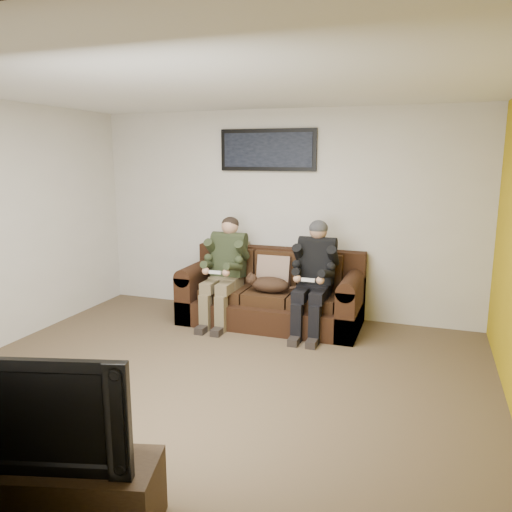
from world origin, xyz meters
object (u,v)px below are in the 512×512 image
at_px(person_left, 225,264).
at_px(television, 35,407).
at_px(sofa, 273,295).
at_px(cat, 268,284).
at_px(tv_stand, 43,494).
at_px(person_right, 314,271).
at_px(framed_poster, 268,150).

distance_m(person_left, television, 3.62).
bearing_deg(sofa, person_left, -162.00).
distance_m(cat, tv_stand, 3.58).
height_order(sofa, cat, sofa).
bearing_deg(person_left, cat, -3.99).
xyz_separation_m(person_left, person_right, (1.11, 0.00, 0.00)).
relative_size(cat, television, 0.60).
relative_size(person_left, person_right, 0.99).
height_order(person_right, framed_poster, framed_poster).
distance_m(cat, framed_poster, 1.69).
distance_m(tv_stand, television, 0.52).
relative_size(tv_stand, television, 1.16).
relative_size(sofa, television, 1.96).
xyz_separation_m(person_right, tv_stand, (-0.69, -3.60, -0.53)).
relative_size(person_left, television, 1.17).
bearing_deg(person_left, tv_stand, -83.36).
height_order(cat, framed_poster, framed_poster).
xyz_separation_m(framed_poster, tv_stand, (0.06, -4.17, -1.90)).
height_order(person_right, cat, person_right).
bearing_deg(framed_poster, television, -89.15).
bearing_deg(television, cat, 72.36).
bearing_deg(tv_stand, framed_poster, 75.66).
distance_m(sofa, framed_poster, 1.82).
relative_size(sofa, tv_stand, 1.69).
distance_m(framed_poster, tv_stand, 4.58).
distance_m(person_right, framed_poster, 1.67).
bearing_deg(person_left, sofa, 18.00).
distance_m(framed_poster, television, 4.39).
distance_m(person_left, framed_poster, 1.53).
bearing_deg(framed_poster, sofa, -62.77).
bearing_deg(person_right, tv_stand, -100.94).
bearing_deg(tv_stand, sofa, 72.71).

